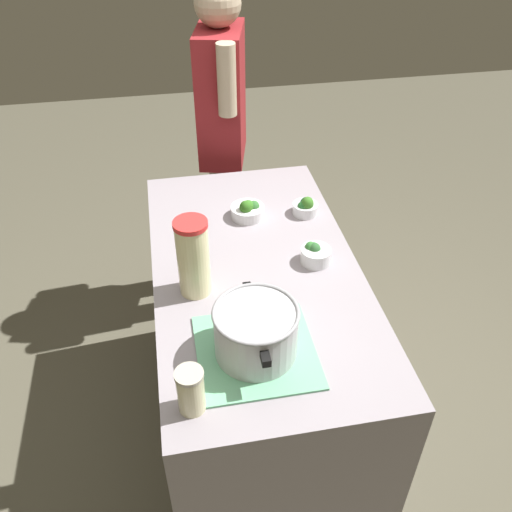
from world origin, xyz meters
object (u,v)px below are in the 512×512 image
(mason_jar, at_px, (191,391))
(broccoli_bowl_front, at_px, (315,254))
(cooking_pot, at_px, (256,331))
(person_cook, at_px, (223,144))
(broccoli_bowl_center, at_px, (248,210))
(broccoli_bowl_back, at_px, (305,207))
(lemonade_pitcher, at_px, (193,257))

(mason_jar, relative_size, broccoli_bowl_front, 1.30)
(cooking_pot, bearing_deg, person_cook, -3.73)
(broccoli_bowl_front, bearing_deg, mason_jar, 138.31)
(cooking_pot, distance_m, broccoli_bowl_front, 0.48)
(broccoli_bowl_center, bearing_deg, broccoli_bowl_front, -150.03)
(cooking_pot, relative_size, broccoli_bowl_center, 2.38)
(broccoli_bowl_front, distance_m, broccoli_bowl_back, 0.30)
(mason_jar, distance_m, broccoli_bowl_center, 0.91)
(lemonade_pitcher, height_order, person_cook, person_cook)
(lemonade_pitcher, distance_m, broccoli_bowl_center, 0.48)
(cooking_pot, distance_m, broccoli_bowl_back, 0.75)
(broccoli_bowl_front, height_order, broccoli_bowl_back, broccoli_bowl_back)
(broccoli_bowl_front, xyz_separation_m, broccoli_bowl_back, (0.30, -0.04, -0.00))
(broccoli_bowl_center, distance_m, person_cook, 0.65)
(lemonade_pitcher, relative_size, mason_jar, 1.97)
(broccoli_bowl_front, xyz_separation_m, person_cook, (0.97, 0.19, -0.04))
(cooking_pot, height_order, mason_jar, cooking_pot)
(person_cook, bearing_deg, cooking_pot, 176.27)
(cooking_pot, bearing_deg, broccoli_bowl_center, -7.97)
(cooking_pot, height_order, broccoli_bowl_front, cooking_pot)
(cooking_pot, relative_size, mason_jar, 2.26)
(broccoli_bowl_front, relative_size, broccoli_bowl_center, 0.81)
(cooking_pot, xyz_separation_m, lemonade_pitcher, (0.31, 0.15, 0.05))
(mason_jar, height_order, broccoli_bowl_center, mason_jar)
(broccoli_bowl_center, height_order, broccoli_bowl_back, same)
(broccoli_bowl_front, relative_size, broccoli_bowl_back, 1.07)
(person_cook, bearing_deg, broccoli_bowl_back, -160.66)
(broccoli_bowl_center, bearing_deg, cooking_pot, 172.03)
(broccoli_bowl_center, height_order, person_cook, person_cook)
(lemonade_pitcher, relative_size, broccoli_bowl_center, 2.08)
(lemonade_pitcher, distance_m, mason_jar, 0.47)
(mason_jar, bearing_deg, lemonade_pitcher, -6.66)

